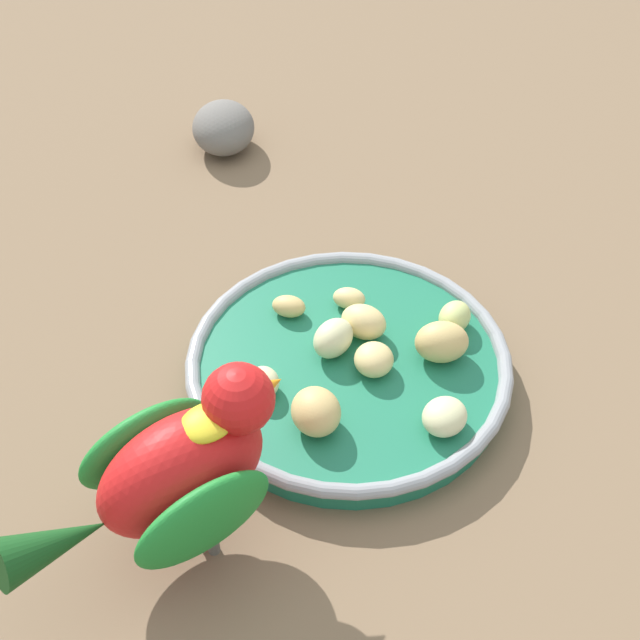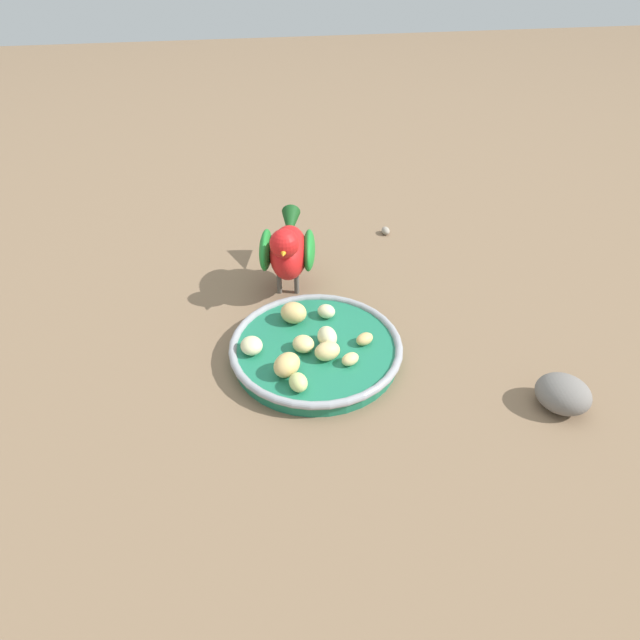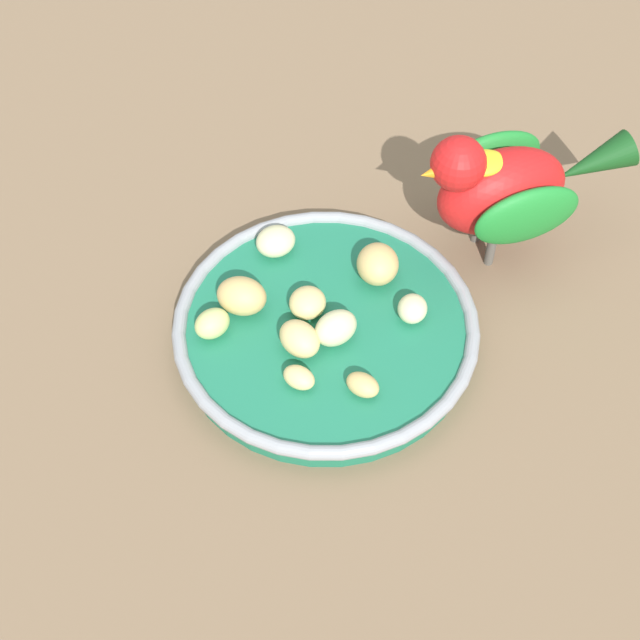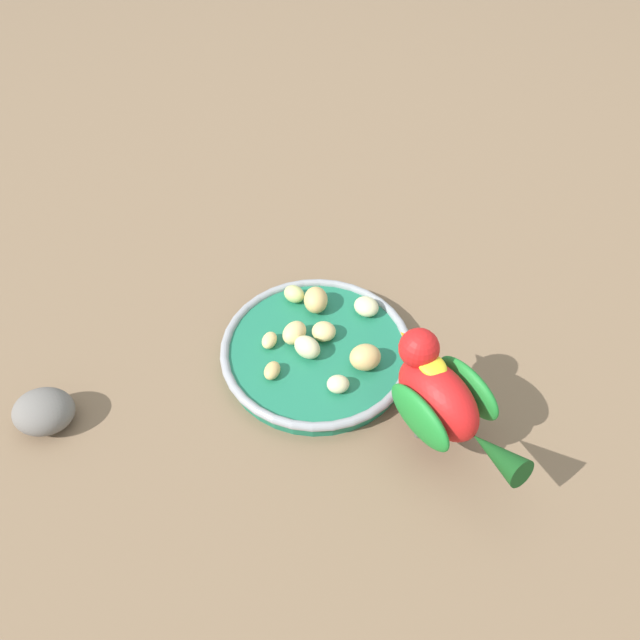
# 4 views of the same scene
# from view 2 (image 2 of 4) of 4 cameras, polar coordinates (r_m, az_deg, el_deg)

# --- Properties ---
(ground_plane) EXTENTS (4.00, 4.00, 0.00)m
(ground_plane) POSITION_cam_2_polar(r_m,az_deg,el_deg) (0.79, -1.68, -3.80)
(ground_plane) COLOR #7A6047
(feeding_bowl) EXTENTS (0.24, 0.24, 0.03)m
(feeding_bowl) POSITION_cam_2_polar(r_m,az_deg,el_deg) (0.78, -0.37, -3.06)
(feeding_bowl) COLOR #1E7251
(feeding_bowl) RESTS_ON ground_plane
(apple_piece_0) EXTENTS (0.04, 0.03, 0.03)m
(apple_piece_0) POSITION_cam_2_polar(r_m,az_deg,el_deg) (0.78, 0.70, -1.62)
(apple_piece_0) COLOR beige
(apple_piece_0) RESTS_ON feeding_bowl
(apple_piece_1) EXTENTS (0.03, 0.03, 0.02)m
(apple_piece_1) POSITION_cam_2_polar(r_m,az_deg,el_deg) (0.71, -2.16, -6.17)
(apple_piece_1) COLOR #C6D17A
(apple_piece_1) RESTS_ON feeding_bowl
(apple_piece_2) EXTENTS (0.03, 0.03, 0.02)m
(apple_piece_2) POSITION_cam_2_polar(r_m,az_deg,el_deg) (0.83, 0.63, 0.87)
(apple_piece_2) COLOR beige
(apple_piece_2) RESTS_ON feeding_bowl
(apple_piece_3) EXTENTS (0.03, 0.04, 0.02)m
(apple_piece_3) POSITION_cam_2_polar(r_m,az_deg,el_deg) (0.75, 0.73, -3.09)
(apple_piece_3) COLOR #E5C67F
(apple_piece_3) RESTS_ON feeding_bowl
(apple_piece_4) EXTENTS (0.05, 0.05, 0.03)m
(apple_piece_4) POSITION_cam_2_polar(r_m,az_deg,el_deg) (0.73, -3.29, -4.45)
(apple_piece_4) COLOR tan
(apple_piece_4) RESTS_ON feeding_bowl
(apple_piece_5) EXTENTS (0.03, 0.03, 0.02)m
(apple_piece_5) POSITION_cam_2_polar(r_m,az_deg,el_deg) (0.78, 4.42, -1.88)
(apple_piece_5) COLOR tan
(apple_piece_5) RESTS_ON feeding_bowl
(apple_piece_6) EXTENTS (0.05, 0.05, 0.03)m
(apple_piece_6) POSITION_cam_2_polar(r_m,az_deg,el_deg) (0.82, -2.63, 0.72)
(apple_piece_6) COLOR tan
(apple_piece_6) RESTS_ON feeding_bowl
(apple_piece_7) EXTENTS (0.04, 0.04, 0.02)m
(apple_piece_7) POSITION_cam_2_polar(r_m,az_deg,el_deg) (0.77, -1.98, -2.40)
(apple_piece_7) COLOR #E5C67F
(apple_piece_7) RESTS_ON feeding_bowl
(apple_piece_8) EXTENTS (0.04, 0.03, 0.02)m
(apple_piece_8) POSITION_cam_2_polar(r_m,az_deg,el_deg) (0.77, -6.76, -2.71)
(apple_piece_8) COLOR beige
(apple_piece_8) RESTS_ON feeding_bowl
(apple_piece_9) EXTENTS (0.03, 0.03, 0.02)m
(apple_piece_9) POSITION_cam_2_polar(r_m,az_deg,el_deg) (0.75, 3.00, -3.88)
(apple_piece_9) COLOR #E5C67F
(apple_piece_9) RESTS_ON feeding_bowl
(parrot) EXTENTS (0.19, 0.10, 0.13)m
(parrot) POSITION_cam_2_polar(r_m,az_deg,el_deg) (0.89, -3.27, 7.04)
(parrot) COLOR #59544C
(parrot) RESTS_ON ground_plane
(rock_large) EXTENTS (0.09, 0.09, 0.05)m
(rock_large) POSITION_cam_2_polar(r_m,az_deg,el_deg) (0.77, 22.89, -6.74)
(rock_large) COLOR slate
(rock_large) RESTS_ON ground_plane
(pebble_0) EXTENTS (0.02, 0.02, 0.01)m
(pebble_0) POSITION_cam_2_polar(r_m,az_deg,el_deg) (1.08, 6.50, 8.76)
(pebble_0) COLOR gray
(pebble_0) RESTS_ON ground_plane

